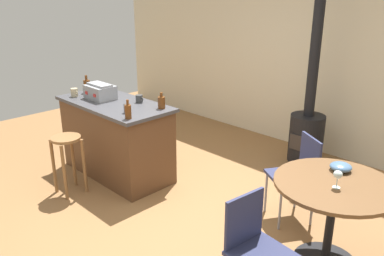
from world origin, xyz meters
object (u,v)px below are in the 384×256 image
at_px(wooden_stool, 67,153).
at_px(wine_glass, 338,175).
at_px(cup_2, 127,108).
at_px(kitchen_island, 116,138).
at_px(serving_bowl, 341,167).
at_px(toolbox, 100,92).
at_px(folding_chair_left, 255,245).
at_px(dining_table, 333,203).
at_px(bottle_2, 161,102).
at_px(bottle_0, 128,111).
at_px(cup_0, 139,99).
at_px(folding_chair_far, 297,172).
at_px(cup_1, 74,92).
at_px(wood_stove, 307,126).
at_px(bottle_1, 87,86).

bearing_deg(wooden_stool, wine_glass, 16.96).
bearing_deg(cup_2, kitchen_island, 163.38).
distance_m(cup_2, serving_bowl, 2.26).
bearing_deg(toolbox, folding_chair_left, -11.22).
distance_m(dining_table, bottle_2, 2.14).
bearing_deg(cup_2, serving_bowl, 15.39).
xyz_separation_m(dining_table, bottle_0, (-2.06, -0.48, 0.42)).
height_order(wooden_stool, dining_table, dining_table).
bearing_deg(bottle_0, cup_0, 131.59).
bearing_deg(wooden_stool, bottle_0, 34.92).
relative_size(folding_chair_far, bottle_2, 4.70).
bearing_deg(cup_1, folding_chair_far, 17.99).
bearing_deg(cup_2, bottle_0, -33.42).
distance_m(folding_chair_far, cup_1, 2.86).
relative_size(toolbox, serving_bowl, 2.00).
distance_m(wooden_stool, bottle_0, 0.90).
distance_m(dining_table, folding_chair_left, 0.83).
distance_m(dining_table, wood_stove, 2.03).
height_order(bottle_2, serving_bowl, bottle_2).
relative_size(kitchen_island, wood_stove, 0.68).
relative_size(wine_glass, serving_bowl, 0.80).
xyz_separation_m(wood_stove, bottle_2, (-0.93, -1.66, 0.47)).
bearing_deg(cup_0, cup_2, -56.01).
bearing_deg(wood_stove, kitchen_island, -128.96).
relative_size(cup_0, cup_2, 1.11).
bearing_deg(wood_stove, cup_2, -117.84).
xyz_separation_m(bottle_1, wine_glass, (3.36, 0.14, -0.15)).
xyz_separation_m(folding_chair_far, folding_chair_left, (0.41, -1.25, -0.00)).
bearing_deg(cup_0, wine_glass, -1.34).
height_order(folding_chair_far, folding_chair_left, folding_chair_far).
relative_size(wood_stove, serving_bowl, 12.37).
relative_size(bottle_0, cup_2, 1.90).
height_order(wood_stove, bottle_0, wood_stove).
distance_m(wooden_stool, bottle_1, 1.09).
bearing_deg(bottle_0, wooden_stool, -145.08).
bearing_deg(serving_bowl, cup_0, -174.06).
xyz_separation_m(cup_0, serving_bowl, (2.40, 0.25, -0.17)).
bearing_deg(wooden_stool, bottle_1, 133.55).
distance_m(bottle_2, cup_2, 0.40).
bearing_deg(kitchen_island, dining_table, 4.82).
height_order(dining_table, serving_bowl, serving_bowl).
bearing_deg(folding_chair_far, bottle_0, -148.02).
height_order(wooden_stool, bottle_2, bottle_2).
distance_m(folding_chair_left, cup_2, 2.17).
relative_size(folding_chair_far, wine_glass, 6.02).
xyz_separation_m(cup_0, cup_2, (0.23, -0.35, 0.01)).
xyz_separation_m(dining_table, folding_chair_far, (-0.58, 0.44, -0.07)).
distance_m(folding_chair_left, wood_stove, 2.66).
distance_m(cup_0, wine_glass, 2.52).
bearing_deg(bottle_0, wine_glass, 10.91).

